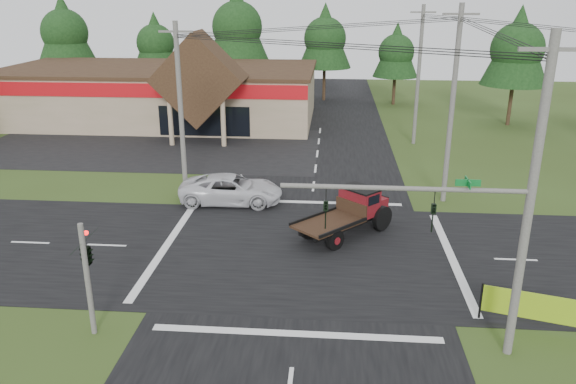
# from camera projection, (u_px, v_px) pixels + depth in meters

# --- Properties ---
(ground) EXTENTS (120.00, 120.00, 0.00)m
(ground) POSITION_uv_depth(u_px,v_px,m) (306.00, 253.00, 27.39)
(ground) COLOR #304117
(ground) RESTS_ON ground
(road_ns) EXTENTS (12.00, 120.00, 0.02)m
(road_ns) POSITION_uv_depth(u_px,v_px,m) (306.00, 252.00, 27.39)
(road_ns) COLOR black
(road_ns) RESTS_ON ground
(road_ew) EXTENTS (120.00, 12.00, 0.02)m
(road_ew) POSITION_uv_depth(u_px,v_px,m) (306.00, 252.00, 27.39)
(road_ew) COLOR black
(road_ew) RESTS_ON ground
(parking_apron) EXTENTS (28.00, 14.00, 0.02)m
(parking_apron) POSITION_uv_depth(u_px,v_px,m) (148.00, 147.00, 46.31)
(parking_apron) COLOR black
(parking_apron) RESTS_ON ground
(cvs_building) EXTENTS (30.40, 18.20, 9.19)m
(cvs_building) POSITION_uv_depth(u_px,v_px,m) (163.00, 92.00, 55.46)
(cvs_building) COLOR gray
(cvs_building) RESTS_ON ground
(traffic_signal_mast) EXTENTS (8.12, 0.24, 7.00)m
(traffic_signal_mast) POSITION_uv_depth(u_px,v_px,m) (472.00, 236.00, 18.42)
(traffic_signal_mast) COLOR #595651
(traffic_signal_mast) RESTS_ON ground
(traffic_signal_corner) EXTENTS (0.53, 2.48, 4.40)m
(traffic_signal_corner) POSITION_uv_depth(u_px,v_px,m) (85.00, 245.00, 19.91)
(traffic_signal_corner) COLOR #595651
(traffic_signal_corner) RESTS_ON ground
(utility_pole_nr) EXTENTS (2.00, 0.30, 11.00)m
(utility_pole_nr) POSITION_uv_depth(u_px,v_px,m) (530.00, 203.00, 17.89)
(utility_pole_nr) COLOR #595651
(utility_pole_nr) RESTS_ON ground
(utility_pole_nw) EXTENTS (2.00, 0.30, 10.50)m
(utility_pole_nw) POSITION_uv_depth(u_px,v_px,m) (181.00, 109.00, 33.73)
(utility_pole_nw) COLOR #595651
(utility_pole_nw) RESTS_ON ground
(utility_pole_ne) EXTENTS (2.00, 0.30, 11.50)m
(utility_pole_ne) POSITION_uv_depth(u_px,v_px,m) (452.00, 105.00, 32.34)
(utility_pole_ne) COLOR #595651
(utility_pole_ne) RESTS_ON ground
(utility_pole_n) EXTENTS (2.00, 0.30, 11.20)m
(utility_pole_n) POSITION_uv_depth(u_px,v_px,m) (419.00, 75.00, 45.55)
(utility_pole_n) COLOR #595651
(utility_pole_n) RESTS_ON ground
(tree_row_a) EXTENTS (6.72, 6.72, 12.12)m
(tree_row_a) POSITION_uv_depth(u_px,v_px,m) (64.00, 30.00, 64.60)
(tree_row_a) COLOR #332316
(tree_row_a) RESTS_ON ground
(tree_row_b) EXTENTS (5.60, 5.60, 10.10)m
(tree_row_b) POSITION_uv_depth(u_px,v_px,m) (155.00, 41.00, 66.16)
(tree_row_b) COLOR #332316
(tree_row_b) RESTS_ON ground
(tree_row_c) EXTENTS (7.28, 7.28, 13.13)m
(tree_row_c) POSITION_uv_depth(u_px,v_px,m) (237.00, 24.00, 63.79)
(tree_row_c) COLOR #332316
(tree_row_c) RESTS_ON ground
(tree_row_d) EXTENTS (6.16, 6.16, 11.11)m
(tree_row_d) POSITION_uv_depth(u_px,v_px,m) (325.00, 36.00, 64.41)
(tree_row_d) COLOR #332316
(tree_row_d) RESTS_ON ground
(tree_row_e) EXTENTS (5.04, 5.04, 9.09)m
(tree_row_e) POSITION_uv_depth(u_px,v_px,m) (396.00, 50.00, 62.37)
(tree_row_e) COLOR #332316
(tree_row_e) RESTS_ON ground
(tree_side_ne) EXTENTS (6.16, 6.16, 11.11)m
(tree_side_ne) POSITION_uv_depth(u_px,v_px,m) (518.00, 46.00, 51.76)
(tree_side_ne) COLOR #332316
(tree_side_ne) RESTS_ON ground
(antique_flatbed_truck) EXTENTS (5.52, 5.69, 2.40)m
(antique_flatbed_truck) POSITION_uv_depth(u_px,v_px,m) (345.00, 214.00, 29.00)
(antique_flatbed_truck) COLOR #5E0D10
(antique_flatbed_truck) RESTS_ON ground
(roadside_banner) EXTENTS (4.34, 1.37, 1.53)m
(roadside_banner) POSITION_uv_depth(u_px,v_px,m) (542.00, 312.00, 20.85)
(roadside_banner) COLOR #82A916
(roadside_banner) RESTS_ON ground
(white_pickup) EXTENTS (6.20, 3.00, 1.70)m
(white_pickup) POSITION_uv_depth(u_px,v_px,m) (231.00, 189.00, 33.72)
(white_pickup) COLOR silver
(white_pickup) RESTS_ON ground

